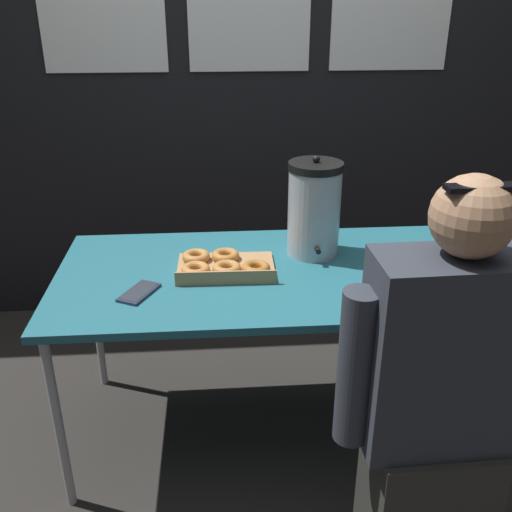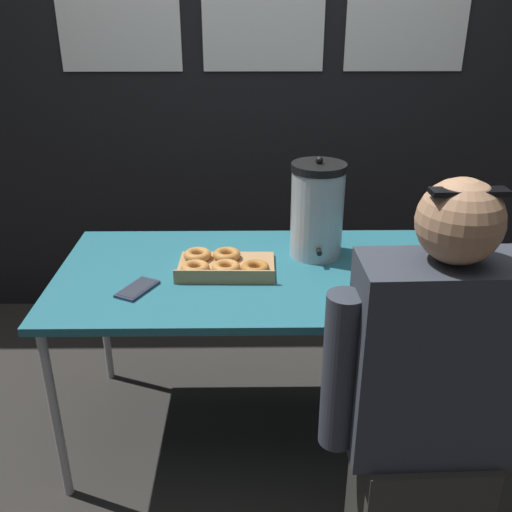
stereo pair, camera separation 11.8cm
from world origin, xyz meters
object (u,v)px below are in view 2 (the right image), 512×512
object	(u,v)px
donut_box	(223,265)
person_seated	(429,415)
coffee_urn	(317,210)
cell_phone	(137,289)

from	to	relation	value
donut_box	person_seated	bearing A→B (deg)	-47.35
person_seated	coffee_urn	bearing A→B (deg)	-75.70
cell_phone	person_seated	xyz separation A→B (m)	(0.86, -0.50, -0.12)
coffee_urn	person_seated	size ratio (longest dim) A/B	0.31
cell_phone	person_seated	world-z (taller)	person_seated
donut_box	cell_phone	xyz separation A→B (m)	(-0.28, -0.15, -0.02)
coffee_urn	person_seated	bearing A→B (deg)	-73.97
person_seated	donut_box	bearing A→B (deg)	-50.28
donut_box	cell_phone	size ratio (longest dim) A/B	2.02
coffee_urn	person_seated	xyz separation A→B (m)	(0.23, -0.79, -0.30)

